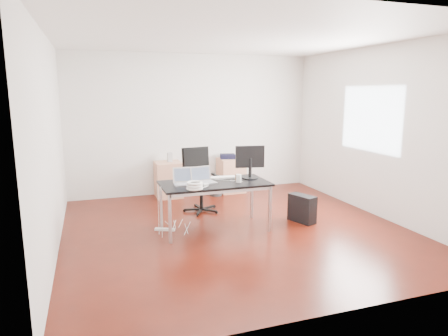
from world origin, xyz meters
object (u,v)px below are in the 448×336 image
object	(u,v)px
desk	(215,186)
filing_cabinet_right	(231,175)
pc_tower	(302,208)
office_chair	(199,177)
filing_cabinet_left	(168,179)

from	to	relation	value
desk	filing_cabinet_right	bearing A→B (deg)	64.25
desk	pc_tower	distance (m)	1.51
office_chair	desk	bearing A→B (deg)	-99.41
filing_cabinet_left	filing_cabinet_right	world-z (taller)	same
desk	office_chair	bearing A→B (deg)	87.38
desk	filing_cabinet_right	world-z (taller)	desk
pc_tower	filing_cabinet_left	bearing A→B (deg)	108.26
filing_cabinet_right	pc_tower	xyz separation A→B (m)	(0.41, -2.23, -0.13)
office_chair	filing_cabinet_right	size ratio (longest dim) A/B	1.54
desk	office_chair	distance (m)	1.04
filing_cabinet_left	desk	bearing A→B (deg)	-82.09
office_chair	filing_cabinet_left	bearing A→B (deg)	100.79
office_chair	pc_tower	xyz separation A→B (m)	(1.38, -1.15, -0.39)
desk	filing_cabinet_right	size ratio (longest dim) A/B	2.29
office_chair	pc_tower	size ratio (longest dim) A/B	2.40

